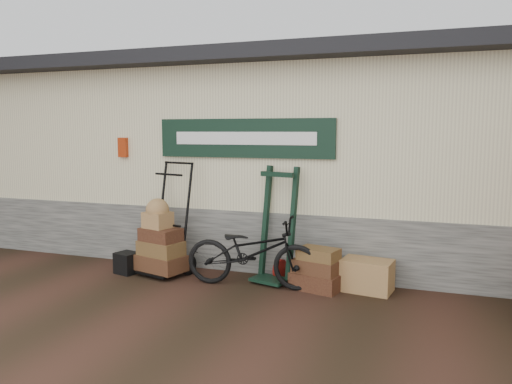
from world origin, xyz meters
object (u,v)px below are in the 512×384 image
green_barrow (277,225)px  wicker_hamper (367,275)px  black_trunk (127,263)px  bicycle (252,248)px  porter_trolley (170,217)px  suitcase_stack (316,268)px

green_barrow → wicker_hamper: 1.36m
black_trunk → bicycle: size_ratio=0.17×
wicker_hamper → bicycle: bearing=-167.5°
green_barrow → black_trunk: bearing=-154.4°
wicker_hamper → porter_trolley: bearing=-178.2°
black_trunk → suitcase_stack: bearing=3.9°
wicker_hamper → bicycle: bicycle is taller
suitcase_stack → wicker_hamper: (0.63, 0.15, -0.07)m
green_barrow → wicker_hamper: bearing=14.2°
porter_trolley → black_trunk: size_ratio=5.37×
green_barrow → wicker_hamper: green_barrow is taller
black_trunk → bicycle: 1.96m
wicker_hamper → bicycle: size_ratio=0.35×
porter_trolley → black_trunk: porter_trolley is taller
porter_trolley → green_barrow: (1.57, 0.13, -0.04)m
green_barrow → suitcase_stack: (0.60, -0.18, -0.51)m
green_barrow → black_trunk: green_barrow is taller
suitcase_stack → black_trunk: (-2.75, -0.19, -0.13)m
black_trunk → porter_trolley: bearing=22.8°
porter_trolley → suitcase_stack: porter_trolley is taller
porter_trolley → bicycle: size_ratio=0.91×
green_barrow → suitcase_stack: green_barrow is taller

